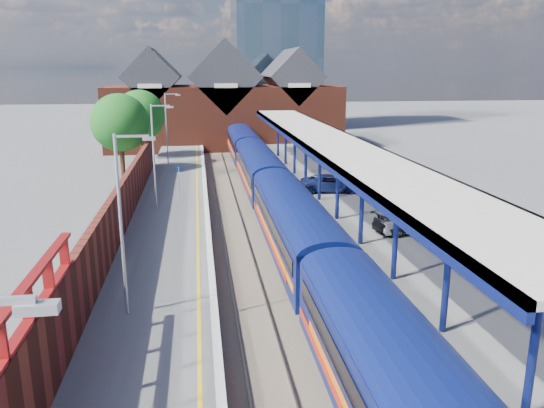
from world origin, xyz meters
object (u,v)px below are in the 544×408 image
Objects in this scene: lamp_post_c at (156,150)px; parked_car_dark at (410,221)px; train at (273,190)px; platform_sign at (179,178)px; lamp_post_d at (168,125)px; lamp_post_b at (124,215)px; parked_car_blue at (331,183)px; parked_car_silver at (410,222)px.

parked_car_dark is (14.86, -7.32, -3.34)m from lamp_post_c.
train is 8.36m from lamp_post_c.
platform_sign is (-6.49, 2.13, 0.57)m from train.
train is at bearing -64.03° from lamp_post_d.
lamp_post_b is 1.00× the size of lamp_post_c.
platform_sign is 0.56× the size of parked_car_dark.
parked_car_dark is at bearing -57.49° from lamp_post_d.
lamp_post_c is (0.00, 16.00, 0.00)m from lamp_post_b.
lamp_post_b is 1.56× the size of parked_car_dark.
parked_car_blue is at bearing 15.02° from lamp_post_c.
parked_car_silver reaches higher than parked_car_dark.
lamp_post_d reaches higher than parked_car_dark.
platform_sign reaches higher than parked_car_silver.
lamp_post_c is 16.00m from lamp_post_d.
lamp_post_c is at bearing 179.05° from train.
lamp_post_d is (0.00, 32.00, 0.00)m from lamp_post_b.
train is 9.42× the size of lamp_post_b.
parked_car_silver is (6.93, -7.36, -0.45)m from train.
parked_car_silver is at bearing -35.27° from platform_sign.
lamp_post_b is at bearing -90.00° from lamp_post_d.
platform_sign is at bearing 85.67° from lamp_post_b.
parked_car_silver is at bearing -162.46° from parked_car_blue.
parked_car_dark is 0.96× the size of parked_car_blue.
parked_car_silver is at bearing 29.92° from lamp_post_b.
lamp_post_d is 2.80× the size of platform_sign.
parked_car_blue is (12.85, 19.45, -3.34)m from lamp_post_b.
lamp_post_b is 23.55m from parked_car_blue.
lamp_post_d reaches higher than parked_car_blue.
parked_car_dark is (14.86, -23.32, -3.34)m from lamp_post_d.
lamp_post_d is at bearing 90.00° from lamp_post_b.
parked_car_blue is (12.85, -12.55, -3.34)m from lamp_post_d.
platform_sign reaches higher than train.
lamp_post_d is at bearing 115.97° from train.
platform_sign is (1.36, 2.00, -2.30)m from lamp_post_c.
lamp_post_c is 16.90m from parked_car_dark.
train is 6.16m from parked_car_blue.
train is 6.86m from platform_sign.
lamp_post_d is 18.27m from parked_car_blue.
train is 9.42× the size of lamp_post_d.
parked_car_blue is at bearing -0.56° from parked_car_silver.
parked_car_blue is (-2.02, 10.76, -0.00)m from parked_car_dark.
parked_car_silver is (13.42, -9.49, -1.02)m from platform_sign.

